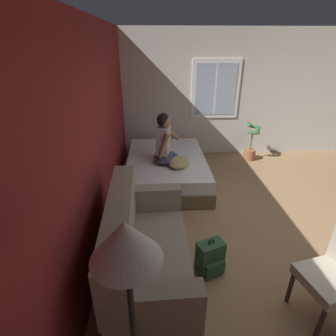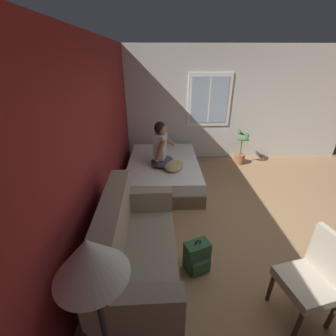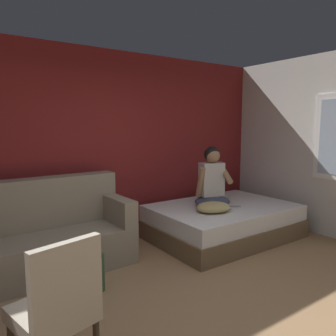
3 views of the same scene
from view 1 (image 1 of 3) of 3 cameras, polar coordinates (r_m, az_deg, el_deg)
The scene contains 11 objects.
ground_plane at distance 4.12m, azimuth 23.11°, elevation -12.70°, with size 40.00×40.00×0.00m, color #93704C.
wall_back_accent at distance 3.14m, azimuth -16.98°, elevation 4.57°, with size 10.86×0.16×2.70m, color maroon.
wall_side_with_window at distance 6.19m, azimuth 13.70°, elevation 15.22°, with size 0.19×6.23×2.70m.
bed at distance 4.99m, azimuth -0.37°, elevation -0.16°, with size 2.09×1.47×0.48m.
couch at distance 2.95m, azimuth -5.23°, elevation -18.05°, with size 1.72×0.87×1.04m.
person_seated at distance 4.57m, azimuth -0.75°, elevation 5.51°, with size 0.61×0.55×0.88m.
backpack at distance 3.21m, azimuth 9.23°, elevation -18.78°, with size 0.31×0.35×0.46m.
throw_pillow at distance 4.52m, azimuth 2.39°, elevation 1.33°, with size 0.48×0.36×0.14m, color tan.
cell_phone at distance 4.97m, azimuth 1.62°, elevation 2.88°, with size 0.07×0.14×0.01m, color #B7B7BC.
floor_lamp at distance 1.40m, azimuth -8.80°, elevation -20.34°, with size 0.36×0.36×1.70m.
potted_plant at distance 6.14m, azimuth 17.53°, elevation 4.40°, with size 0.39×0.37×0.85m.
Camera 1 is at (-2.84, 1.73, 2.44)m, focal length 28.00 mm.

